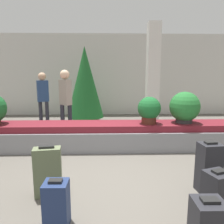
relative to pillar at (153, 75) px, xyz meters
The scene contains 13 objects.
ground_plane 4.35m from the pillar, 109.47° to the right, with size 18.00×18.00×0.00m, color #59544C.
back_wall 2.39m from the pillar, 124.33° to the left, with size 18.00×0.06×3.20m.
carousel 2.88m from the pillar, 121.87° to the right, with size 8.41×0.85×0.57m.
pillar is the anchor object (origin of this frame).
suitcase_0 5.34m from the pillar, 113.04° to the right, with size 0.26×0.24×0.55m.
suitcase_2 4.79m from the pillar, 92.24° to the right, with size 0.34×0.34×0.56m.
suitcase_4 4.28m from the pillar, 90.67° to the right, with size 0.31×0.28×0.74m.
suitcase_6 4.88m from the pillar, 118.85° to the right, with size 0.38×0.23×0.71m.
potted_plant_1 2.41m from the pillar, 103.43° to the right, with size 0.51×0.51×0.59m.
potted_plant_2 2.30m from the pillar, 82.97° to the right, with size 0.67×0.67×0.70m.
traveler_0 2.85m from the pillar, 155.45° to the right, with size 0.36×0.35×1.76m.
traveler_1 3.46m from the pillar, behind, with size 0.37×0.31×1.69m.
decorated_tree 2.26m from the pillar, 166.23° to the left, with size 1.25×1.25×2.56m.
Camera 1 is at (-0.14, -3.11, 1.66)m, focal length 35.00 mm.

